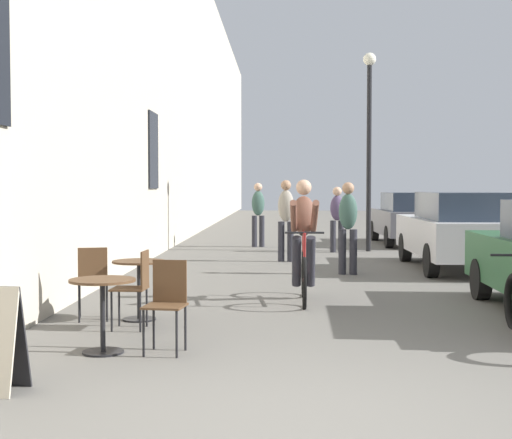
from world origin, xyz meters
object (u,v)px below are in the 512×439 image
object	(u,v)px
cyclist_on_bicycle	(304,243)
cafe_chair_mid_toward_street	(136,284)
pedestrian_near	(348,223)
parked_car_third	(410,217)
pedestrian_furthest	(258,211)
pedestrian_far	(337,216)
cafe_table_mid	(139,277)
cafe_table_near	(103,300)
cafe_chair_mid_toward_wall	(93,278)
pedestrian_mid	(286,216)
parked_car_second	(460,230)
street_lamp	(369,126)
cafe_chair_near_toward_street	(167,299)

from	to	relation	value
cyclist_on_bicycle	cafe_chair_mid_toward_street	bearing A→B (deg)	-132.53
pedestrian_near	parked_car_third	xyz separation A→B (m)	(2.35, 7.01, -0.20)
pedestrian_furthest	pedestrian_far	bearing A→B (deg)	-37.54
cafe_table_mid	cafe_chair_mid_toward_street	size ratio (longest dim) A/B	0.81
cafe_table_mid	pedestrian_furthest	xyz separation A→B (m)	(1.10, 10.71, 0.44)
parked_car_third	pedestrian_furthest	bearing A→B (deg)	-166.98
parked_car_third	cafe_table_near	bearing A→B (deg)	-111.55
cafe_chair_mid_toward_wall	pedestrian_mid	size ratio (longest dim) A/B	0.51
cafe_chair_mid_toward_street	parked_car_second	xyz separation A→B (m)	(5.10, 6.09, 0.26)
cafe_table_mid	pedestrian_furthest	distance (m)	10.77
cafe_chair_mid_toward_street	street_lamp	bearing A→B (deg)	69.27
cafe_table_near	cyclist_on_bicycle	size ratio (longest dim) A/B	0.41
cafe_chair_near_toward_street	cafe_table_mid	distance (m)	1.78
street_lamp	parked_car_second	bearing A→B (deg)	-72.09
cafe_chair_mid_toward_street	parked_car_third	xyz separation A→B (m)	(5.21, 12.25, 0.23)
pedestrian_mid	parked_car_third	world-z (taller)	pedestrian_mid
cafe_table_mid	cyclist_on_bicycle	size ratio (longest dim) A/B	0.41
pedestrian_near	cafe_chair_near_toward_street	bearing A→B (deg)	-110.20
cafe_table_mid	pedestrian_mid	bearing A→B (deg)	75.30
pedestrian_near	street_lamp	world-z (taller)	street_lamp
cafe_table_near	parked_car_second	bearing A→B (deg)	54.53
cafe_chair_near_toward_street	street_lamp	bearing A→B (deg)	73.62
cafe_table_mid	cafe_chair_mid_toward_street	xyz separation A→B (m)	(0.08, -0.57, -0.00)
cafe_table_mid	street_lamp	xyz separation A→B (m)	(3.89, 9.50, 2.59)
street_lamp	parked_car_second	distance (m)	4.78
cafe_table_near	cafe_table_mid	world-z (taller)	same
cafe_table_near	pedestrian_furthest	distance (m)	12.52
cyclist_on_bicycle	parked_car_third	xyz separation A→B (m)	(3.26, 10.11, -0.06)
pedestrian_mid	parked_car_second	world-z (taller)	pedestrian_mid
cafe_chair_near_toward_street	pedestrian_near	distance (m)	6.77
cafe_table_near	pedestrian_mid	xyz separation A→B (m)	(1.83, 8.68, 0.47)
pedestrian_furthest	parked_car_second	size ratio (longest dim) A/B	0.40
cafe_chair_near_toward_street	parked_car_second	xyz separation A→B (m)	(4.57, 7.20, 0.26)
cafe_table_mid	pedestrian_near	world-z (taller)	pedestrian_near
cafe_table_mid	parked_car_second	xyz separation A→B (m)	(5.17, 5.52, 0.26)
pedestrian_near	parked_car_third	world-z (taller)	pedestrian_near
cafe_chair_mid_toward_street	street_lamp	xyz separation A→B (m)	(3.81, 10.07, 2.59)
pedestrian_near	parked_car_second	distance (m)	2.40
pedestrian_near	cafe_chair_mid_toward_street	bearing A→B (deg)	-118.63
cyclist_on_bicycle	parked_car_second	distance (m)	5.05
cafe_chair_near_toward_street	pedestrian_furthest	world-z (taller)	pedestrian_furthest
cafe_table_mid	parked_car_second	world-z (taller)	parked_car_second
cafe_chair_near_toward_street	pedestrian_mid	distance (m)	8.70
pedestrian_mid	parked_car_second	distance (m)	3.64
cafe_chair_mid_toward_street	cafe_chair_mid_toward_wall	xyz separation A→B (m)	(-0.62, 0.50, 0.00)
street_lamp	cafe_table_mid	bearing A→B (deg)	-112.25
pedestrian_furthest	street_lamp	xyz separation A→B (m)	(2.78, -1.21, 2.15)
pedestrian_mid	street_lamp	size ratio (longest dim) A/B	0.36
cyclist_on_bicycle	pedestrian_far	bearing A→B (deg)	82.14
cafe_chair_near_toward_street	pedestrian_mid	xyz separation A→B (m)	(1.22, 8.60, 0.47)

